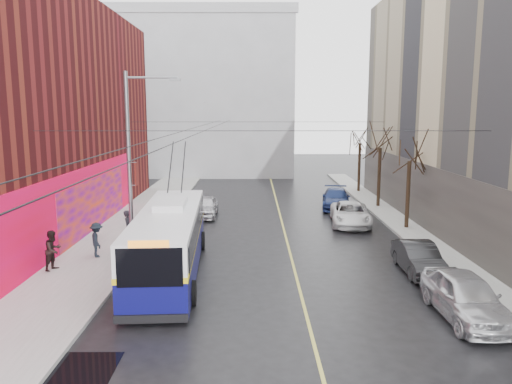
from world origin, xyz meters
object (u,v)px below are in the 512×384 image
at_px(tree_mid, 381,137).
at_px(pedestrian_a, 129,228).
at_px(tree_far, 360,134).
at_px(pedestrian_c, 97,240).
at_px(pedestrian_b, 53,250).
at_px(tree_near, 410,148).
at_px(parked_car_b, 419,258).
at_px(parked_car_c, 350,214).
at_px(following_car, 205,207).
at_px(parked_car_a, 466,297).
at_px(parked_car_d, 336,199).
at_px(streetlight_pole, 132,160).
at_px(trolleybus, 169,240).

relative_size(tree_mid, pedestrian_a, 3.51).
bearing_deg(tree_far, pedestrian_c, -130.07).
bearing_deg(pedestrian_c, pedestrian_b, 120.43).
distance_m(tree_near, tree_mid, 7.01).
height_order(pedestrian_a, pedestrian_b, pedestrian_a).
relative_size(tree_far, parked_car_b, 1.58).
distance_m(parked_car_c, pedestrian_b, 17.80).
relative_size(tree_mid, following_car, 1.63).
relative_size(parked_car_b, pedestrian_a, 2.18).
bearing_deg(parked_car_c, tree_near, -15.18).
relative_size(tree_near, pedestrian_c, 3.78).
bearing_deg(parked_car_a, tree_near, 80.40).
distance_m(tree_near, parked_car_d, 8.63).
xyz_separation_m(tree_near, pedestrian_a, (-15.91, -4.22, -3.87)).
xyz_separation_m(parked_car_d, pedestrian_a, (-12.71, -11.01, 0.38)).
distance_m(parked_car_d, following_car, 9.93).
bearing_deg(parked_car_c, pedestrian_b, -141.73).
relative_size(parked_car_b, following_car, 1.01).
bearing_deg(parked_car_a, pedestrian_b, 161.73).
xyz_separation_m(tree_near, following_car, (-12.68, 3.83, -4.28)).
bearing_deg(tree_far, following_car, -141.29).
height_order(parked_car_b, pedestrian_b, pedestrian_b).
bearing_deg(pedestrian_a, following_car, -17.87).
distance_m(parked_car_c, pedestrian_a, 13.84).
bearing_deg(streetlight_pole, following_car, 75.99).
bearing_deg(parked_car_c, pedestrian_a, -150.48).
distance_m(parked_car_a, pedestrian_c, 16.56).
distance_m(streetlight_pole, pedestrian_a, 4.22).
height_order(parked_car_b, pedestrian_c, pedestrian_c).
bearing_deg(trolleybus, tree_near, 29.10).
bearing_deg(parked_car_a, parked_car_b, 88.99).
xyz_separation_m(trolleybus, pedestrian_c, (-3.87, 2.06, -0.54)).
bearing_deg(tree_far, parked_car_b, -95.13).
bearing_deg(pedestrian_b, tree_mid, -30.13).
relative_size(trolleybus, pedestrian_c, 6.96).
distance_m(pedestrian_a, pedestrian_c, 2.23).
relative_size(tree_near, parked_car_d, 1.29).
distance_m(following_car, pedestrian_a, 8.68).
height_order(tree_near, parked_car_c, tree_near).
xyz_separation_m(pedestrian_a, pedestrian_c, (-1.06, -1.96, -0.10)).
xyz_separation_m(parked_car_d, pedestrian_c, (-13.77, -12.96, 0.28)).
distance_m(parked_car_c, parked_car_d, 5.54).
bearing_deg(parked_car_d, parked_car_a, -78.51).
xyz_separation_m(streetlight_pole, pedestrian_b, (-3.14, -2.19, -3.79)).
bearing_deg(parked_car_b, tree_mid, 83.29).
relative_size(tree_near, pedestrian_a, 3.36).
bearing_deg(parked_car_c, tree_far, 82.13).
height_order(parked_car_c, pedestrian_b, pedestrian_b).
height_order(tree_mid, trolleybus, tree_mid).
xyz_separation_m(following_car, pedestrian_a, (-3.23, -8.05, 0.40)).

